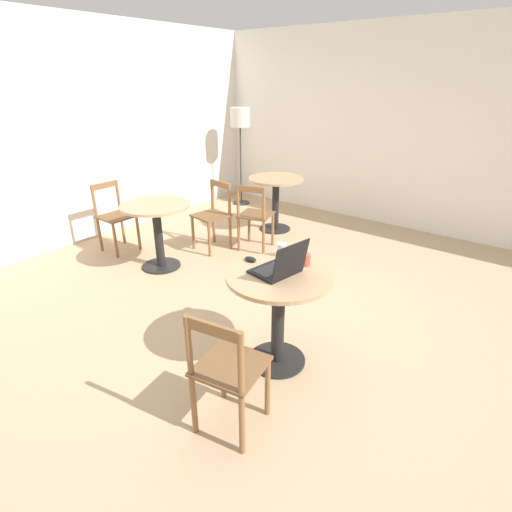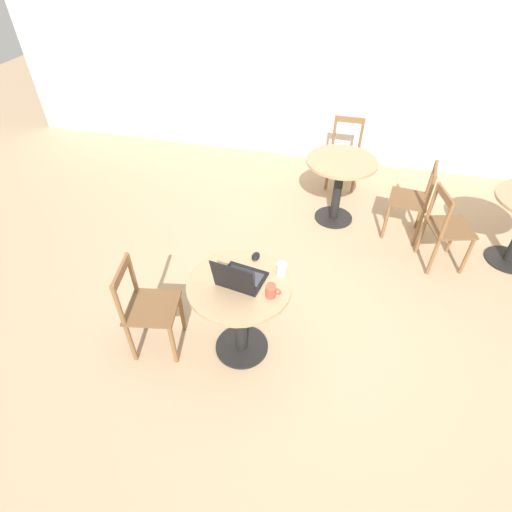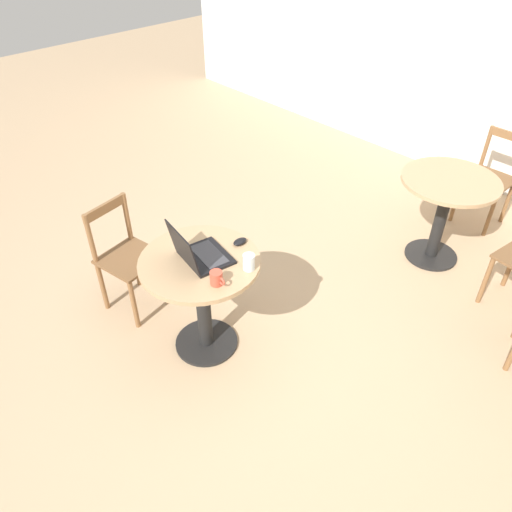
{
  "view_description": "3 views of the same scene",
  "coord_description": "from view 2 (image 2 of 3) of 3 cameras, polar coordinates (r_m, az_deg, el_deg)",
  "views": [
    {
      "loc": [
        -2.45,
        -1.68,
        2.01
      ],
      "look_at": [
        -0.21,
        0.07,
        0.73
      ],
      "focal_mm": 28.0,
      "sensor_mm": 36.0,
      "label": 1
    },
    {
      "loc": [
        0.21,
        -2.18,
        2.76
      ],
      "look_at": [
        -0.36,
        0.09,
        0.71
      ],
      "focal_mm": 28.0,
      "sensor_mm": 36.0,
      "label": 2
    },
    {
      "loc": [
        1.57,
        -1.66,
        2.66
      ],
      "look_at": [
        -0.26,
        0.07,
        0.67
      ],
      "focal_mm": 35.0,
      "sensor_mm": 36.0,
      "label": 3
    }
  ],
  "objects": [
    {
      "name": "mouse",
      "position": [
        3.02,
        -0.04,
        -0.04
      ],
      "size": [
        0.06,
        0.1,
        0.03
      ],
      "color": "black",
      "rests_on": "cafe_table_near"
    },
    {
      "name": "chair_near_left",
      "position": [
        3.2,
        -15.23,
        -7.25
      ],
      "size": [
        0.45,
        0.45,
        0.84
      ],
      "color": "brown",
      "rests_on": "ground_plane"
    },
    {
      "name": "mug",
      "position": [
        2.72,
        2.17,
        -5.08
      ],
      "size": [
        0.11,
        0.07,
        0.09
      ],
      "color": "#C64C38",
      "rests_on": "cafe_table_near"
    },
    {
      "name": "drinking_glass",
      "position": [
        2.87,
        3.65,
        -1.87
      ],
      "size": [
        0.07,
        0.07,
        0.1
      ],
      "color": "silver",
      "rests_on": "cafe_table_near"
    },
    {
      "name": "chair_mid_left",
      "position": [
        4.25,
        25.5,
        3.55
      ],
      "size": [
        0.47,
        0.47,
        0.84
      ],
      "color": "brown",
      "rests_on": "ground_plane"
    },
    {
      "name": "cafe_table_far",
      "position": [
        4.51,
        11.85,
        10.99
      ],
      "size": [
        0.75,
        0.75,
        0.75
      ],
      "color": "black",
      "rests_on": "ground_plane"
    },
    {
      "name": "cafe_table_near",
      "position": [
        2.98,
        -2.29,
        -6.68
      ],
      "size": [
        0.75,
        0.75,
        0.75
      ],
      "color": "black",
      "rests_on": "ground_plane"
    },
    {
      "name": "ground_plane",
      "position": [
        3.52,
        5.49,
        -10.59
      ],
      "size": [
        16.0,
        16.0,
        0.0
      ],
      "primitive_type": "plane",
      "color": "tan"
    },
    {
      "name": "wall_back",
      "position": [
        5.59,
        12.84,
        25.77
      ],
      "size": [
        9.4,
        0.06,
        2.7
      ],
      "color": "white",
      "rests_on": "ground_plane"
    },
    {
      "name": "chair_far_right",
      "position": [
        4.54,
        21.41,
        7.36
      ],
      "size": [
        0.43,
        0.43,
        0.84
      ],
      "color": "brown",
      "rests_on": "ground_plane"
    },
    {
      "name": "chair_far_back",
      "position": [
        5.3,
        12.53,
        14.21
      ],
      "size": [
        0.38,
        0.38,
        0.84
      ],
      "color": "brown",
      "rests_on": "ground_plane"
    },
    {
      "name": "laptop",
      "position": [
        2.8,
        -2.38,
        -3.19
      ],
      "size": [
        0.36,
        0.35,
        0.27
      ],
      "color": "black",
      "rests_on": "cafe_table_near"
    }
  ]
}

